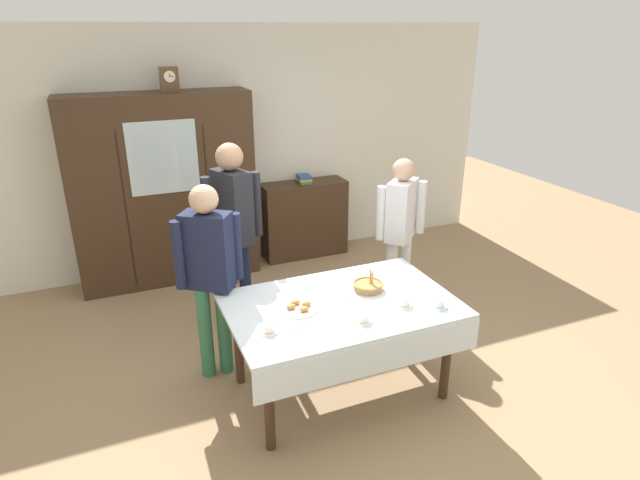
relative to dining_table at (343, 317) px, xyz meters
name	(u,v)px	position (x,y,z in m)	size (l,w,h in m)	color
ground_plane	(329,374)	(0.00, 0.24, -0.67)	(12.00, 12.00, 0.00)	#997A56
back_wall	(238,148)	(0.00, 2.89, 0.68)	(6.40, 0.10, 2.70)	silver
dining_table	(343,317)	(0.00, 0.00, 0.00)	(1.67, 1.08, 0.77)	#3D2819
wall_cabinet	(165,191)	(-0.90, 2.59, 0.36)	(1.90, 0.46, 2.05)	#3D2819
mantel_clock	(169,79)	(-0.73, 2.59, 1.50)	(0.18, 0.11, 0.24)	brown
bookshelf_low	(304,219)	(0.71, 2.64, -0.21)	(1.03, 0.35, 0.93)	#3D2819
book_stack	(304,179)	(0.71, 2.64, 0.30)	(0.16, 0.22, 0.09)	#3D754C
tea_cup_front_edge	(404,302)	(0.40, -0.18, 0.13)	(0.13, 0.13, 0.06)	white
tea_cup_mid_left	(364,318)	(0.03, -0.27, 0.13)	(0.13, 0.13, 0.06)	white
tea_cup_far_left	(439,304)	(0.63, -0.30, 0.13)	(0.13, 0.13, 0.06)	silver
tea_cup_center	(269,329)	(-0.61, -0.15, 0.13)	(0.13, 0.13, 0.06)	white
bread_basket	(368,286)	(0.28, 0.14, 0.14)	(0.24, 0.24, 0.16)	#9E7542
pastry_plate	(299,308)	(-0.32, 0.06, 0.11)	(0.28, 0.28, 0.05)	white
spoon_center	(359,273)	(0.34, 0.43, 0.10)	(0.12, 0.02, 0.01)	silver
spoon_back_edge	(349,299)	(0.08, 0.05, 0.10)	(0.12, 0.02, 0.01)	silver
spoon_far_right	(303,327)	(-0.38, -0.18, 0.10)	(0.12, 0.02, 0.01)	silver
person_behind_table_right	(401,222)	(1.06, 0.99, 0.26)	(0.52, 0.39, 1.54)	silver
person_by_cabinet	(209,265)	(-0.84, 0.62, 0.31)	(0.52, 0.37, 1.61)	#33704C
person_near_right_end	(233,220)	(-0.48, 1.26, 0.41)	(0.52, 0.41, 1.76)	#191E38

